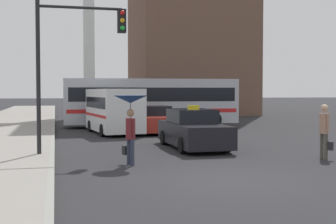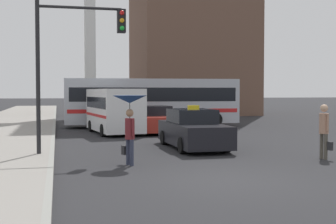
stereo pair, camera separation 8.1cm
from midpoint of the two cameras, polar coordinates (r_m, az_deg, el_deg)
The scene contains 8 objects.
ground_plane at distance 11.91m, azimuth 7.25°, elevation -8.35°, with size 300.00×300.00×0.00m, color #262628.
taxi at distance 18.50m, azimuth 3.18°, elevation -2.24°, with size 1.91×4.76×1.70m.
sedan_red at distance 25.50m, azimuth -1.51°, elevation -1.01°, with size 1.91×4.57×1.46m.
ambulance_van at distance 25.09m, azimuth -6.49°, elevation 0.39°, with size 2.62×5.44×2.38m.
city_bus at distance 29.72m, azimuth -1.91°, elevation 1.44°, with size 10.93×3.06×3.03m.
pedestrian_with_umbrella at distance 14.16m, azimuth -4.54°, elevation 0.36°, with size 1.03×1.03×2.12m.
pedestrian_man at distance 16.26m, azimuth 18.64°, elevation -1.79°, with size 0.33×0.59×1.82m.
traffic_light at distance 16.13m, azimuth -11.21°, elevation 7.67°, with size 2.99×0.38×5.35m.
Camera 2 is at (-4.08, -10.95, 2.24)m, focal length 50.00 mm.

